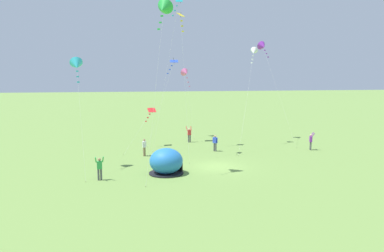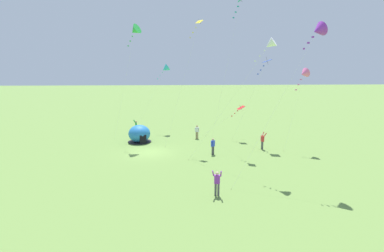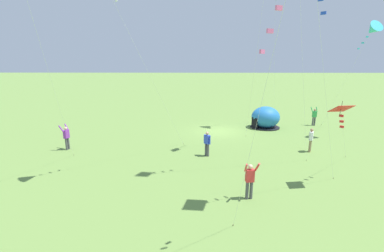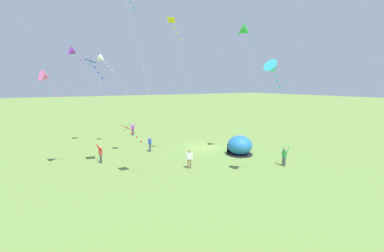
{
  "view_description": "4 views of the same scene",
  "coord_description": "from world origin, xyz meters",
  "px_view_note": "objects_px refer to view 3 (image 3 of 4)",
  "views": [
    {
      "loc": [
        -7.84,
        -31.04,
        7.96
      ],
      "look_at": [
        -1.96,
        1.63,
        3.42
      ],
      "focal_mm": 35.0,
      "sensor_mm": 36.0,
      "label": 1
    },
    {
      "loc": [
        30.88,
        2.26,
        8.5
      ],
      "look_at": [
        -1.16,
        4.52,
        2.55
      ],
      "focal_mm": 28.0,
      "sensor_mm": 36.0,
      "label": 2
    },
    {
      "loc": [
        2.08,
        23.14,
        6.2
      ],
      "look_at": [
        2.42,
        5.4,
        1.84
      ],
      "focal_mm": 24.0,
      "sensor_mm": 36.0,
      "label": 3
    },
    {
      "loc": [
        -25.67,
        16.48,
        7.61
      ],
      "look_at": [
        0.74,
        1.32,
        2.64
      ],
      "focal_mm": 24.0,
      "sensor_mm": 36.0,
      "label": 4
    }
  ],
  "objects_px": {
    "person_arms_raised": "(66,136)",
    "kite_red": "(341,112)",
    "popup_tent": "(265,118)",
    "person_center_field": "(207,142)",
    "person_far_back": "(314,116)",
    "kite_cyan": "(373,30)",
    "person_with_toddler": "(311,139)",
    "person_flying_kite": "(250,179)"
  },
  "relations": [
    {
      "from": "popup_tent",
      "to": "kite_red",
      "type": "distance_m",
      "value": 12.53
    },
    {
      "from": "person_center_field",
      "to": "person_arms_raised",
      "type": "relative_size",
      "value": 0.91
    },
    {
      "from": "person_with_toddler",
      "to": "person_flying_kite",
      "type": "height_order",
      "value": "person_flying_kite"
    },
    {
      "from": "person_flying_kite",
      "to": "kite_cyan",
      "type": "bearing_deg",
      "value": -136.68
    },
    {
      "from": "person_center_field",
      "to": "person_with_toddler",
      "type": "xyz_separation_m",
      "value": [
        -7.42,
        -0.99,
        0.0
      ]
    },
    {
      "from": "popup_tent",
      "to": "person_center_field",
      "type": "bearing_deg",
      "value": 53.23
    },
    {
      "from": "person_center_field",
      "to": "person_with_toddler",
      "type": "height_order",
      "value": "same"
    },
    {
      "from": "person_center_field",
      "to": "kite_cyan",
      "type": "relative_size",
      "value": 0.18
    },
    {
      "from": "person_with_toddler",
      "to": "kite_cyan",
      "type": "xyz_separation_m",
      "value": [
        -5.65,
        -3.97,
        7.8
      ]
    },
    {
      "from": "person_center_field",
      "to": "person_with_toddler",
      "type": "relative_size",
      "value": 1.0
    },
    {
      "from": "popup_tent",
      "to": "person_far_back",
      "type": "relative_size",
      "value": 1.49
    },
    {
      "from": "kite_red",
      "to": "person_arms_raised",
      "type": "bearing_deg",
      "value": -17.59
    },
    {
      "from": "popup_tent",
      "to": "person_far_back",
      "type": "distance_m",
      "value": 5.29
    },
    {
      "from": "kite_cyan",
      "to": "person_far_back",
      "type": "bearing_deg",
      "value": -65.57
    },
    {
      "from": "person_arms_raised",
      "to": "person_far_back",
      "type": "height_order",
      "value": "same"
    },
    {
      "from": "person_far_back",
      "to": "kite_cyan",
      "type": "distance_m",
      "value": 8.97
    },
    {
      "from": "popup_tent",
      "to": "kite_red",
      "type": "xyz_separation_m",
      "value": [
        -0.37,
        12.19,
        2.87
      ]
    },
    {
      "from": "person_center_field",
      "to": "person_with_toddler",
      "type": "distance_m",
      "value": 7.49
    },
    {
      "from": "person_center_field",
      "to": "person_flying_kite",
      "type": "relative_size",
      "value": 0.91
    },
    {
      "from": "kite_red",
      "to": "kite_cyan",
      "type": "relative_size",
      "value": 0.5
    },
    {
      "from": "person_arms_raised",
      "to": "person_far_back",
      "type": "relative_size",
      "value": 1.0
    },
    {
      "from": "person_arms_raised",
      "to": "person_flying_kite",
      "type": "bearing_deg",
      "value": 150.2
    },
    {
      "from": "person_with_toddler",
      "to": "person_flying_kite",
      "type": "xyz_separation_m",
      "value": [
        5.67,
        6.71,
        0.03
      ]
    },
    {
      "from": "person_center_field",
      "to": "person_flying_kite",
      "type": "xyz_separation_m",
      "value": [
        -1.76,
        5.71,
        0.03
      ]
    },
    {
      "from": "person_flying_kite",
      "to": "person_arms_raised",
      "type": "bearing_deg",
      "value": -29.8
    },
    {
      "from": "person_arms_raised",
      "to": "kite_red",
      "type": "xyz_separation_m",
      "value": [
        -16.61,
        5.27,
        2.87
      ]
    },
    {
      "from": "popup_tent",
      "to": "kite_cyan",
      "type": "height_order",
      "value": "kite_cyan"
    },
    {
      "from": "person_far_back",
      "to": "person_with_toddler",
      "type": "bearing_deg",
      "value": 64.79
    },
    {
      "from": "popup_tent",
      "to": "person_arms_raised",
      "type": "height_order",
      "value": "popup_tent"
    },
    {
      "from": "popup_tent",
      "to": "person_with_toddler",
      "type": "bearing_deg",
      "value": 101.18
    },
    {
      "from": "person_arms_raised",
      "to": "person_with_toddler",
      "type": "relative_size",
      "value": 1.1
    },
    {
      "from": "person_with_toddler",
      "to": "person_center_field",
      "type": "bearing_deg",
      "value": 7.62
    },
    {
      "from": "person_arms_raised",
      "to": "person_with_toddler",
      "type": "xyz_separation_m",
      "value": [
        -17.64,
        0.15,
        -0.03
      ]
    },
    {
      "from": "person_with_toddler",
      "to": "person_flying_kite",
      "type": "bearing_deg",
      "value": 49.79
    },
    {
      "from": "person_center_field",
      "to": "kite_red",
      "type": "relative_size",
      "value": 0.36
    },
    {
      "from": "kite_cyan",
      "to": "person_flying_kite",
      "type": "bearing_deg",
      "value": 43.32
    },
    {
      "from": "popup_tent",
      "to": "person_far_back",
      "type": "height_order",
      "value": "popup_tent"
    },
    {
      "from": "popup_tent",
      "to": "person_flying_kite",
      "type": "bearing_deg",
      "value": 72.77
    },
    {
      "from": "person_center_field",
      "to": "person_arms_raised",
      "type": "distance_m",
      "value": 10.28
    },
    {
      "from": "person_with_toddler",
      "to": "kite_cyan",
      "type": "height_order",
      "value": "kite_cyan"
    },
    {
      "from": "person_arms_raised",
      "to": "kite_red",
      "type": "height_order",
      "value": "kite_red"
    },
    {
      "from": "person_arms_raised",
      "to": "person_with_toddler",
      "type": "height_order",
      "value": "person_arms_raised"
    }
  ]
}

